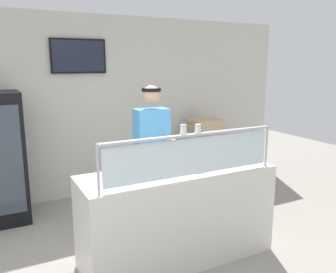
{
  "coord_description": "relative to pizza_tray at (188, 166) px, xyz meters",
  "views": [
    {
      "loc": [
        -0.65,
        -2.57,
        2.0
      ],
      "look_at": [
        0.89,
        0.36,
        1.3
      ],
      "focal_mm": 37.42,
      "sensor_mm": 36.0,
      "label": 1
    }
  ],
  "objects": [
    {
      "name": "ground_plane",
      "position": [
        -0.15,
        0.61,
        -0.97
      ],
      "size": [
        12.0,
        12.0,
        0.0
      ],
      "primitive_type": "plane",
      "color": "gray",
      "rests_on": "ground"
    },
    {
      "name": "shop_rear_unit",
      "position": [
        -0.16,
        2.22,
        0.39
      ],
      "size": [
        6.37,
        0.13,
        2.7
      ],
      "color": "beige",
      "rests_on": "ground"
    },
    {
      "name": "serving_counter",
      "position": [
        -0.15,
        -0.06,
        -0.49
      ],
      "size": [
        1.97,
        0.66,
        0.95
      ],
      "primitive_type": "cube",
      "color": "silver",
      "rests_on": "ground"
    },
    {
      "name": "sneeze_guard",
      "position": [
        -0.15,
        -0.33,
        0.25
      ],
      "size": [
        1.8,
        0.06,
        0.43
      ],
      "color": "#B2B5BC",
      "rests_on": "serving_counter"
    },
    {
      "name": "pizza_tray",
      "position": [
        0.0,
        0.0,
        0.0
      ],
      "size": [
        0.48,
        0.48,
        0.04
      ],
      "color": "#9EA0A8",
      "rests_on": "serving_counter"
    },
    {
      "name": "pizza_server",
      "position": [
        0.0,
        -0.02,
        0.02
      ],
      "size": [
        0.11,
        0.29,
        0.01
      ],
      "primitive_type": "cube",
      "rotation": [
        0.0,
        0.0,
        0.12
      ],
      "color": "#ADAFB7",
      "rests_on": "pizza_tray"
    },
    {
      "name": "parmesan_shaker",
      "position": [
        -0.26,
        -0.33,
        0.45
      ],
      "size": [
        0.06,
        0.06,
        0.09
      ],
      "color": "white",
      "rests_on": "sneeze_guard"
    },
    {
      "name": "pepper_flake_shaker",
      "position": [
        -0.1,
        -0.33,
        0.44
      ],
      "size": [
        0.06,
        0.06,
        0.08
      ],
      "color": "white",
      "rests_on": "sneeze_guard"
    },
    {
      "name": "worker_figure",
      "position": [
        -0.14,
        0.57,
        0.04
      ],
      "size": [
        0.41,
        0.5,
        1.76
      ],
      "color": "#23232D",
      "rests_on": "ground"
    },
    {
      "name": "prep_shelf",
      "position": [
        1.37,
        1.73,
        -0.53
      ],
      "size": [
        0.7,
        0.55,
        0.88
      ],
      "primitive_type": "cube",
      "color": "#B7BABF",
      "rests_on": "ground"
    },
    {
      "name": "pizza_box_stack",
      "position": [
        1.37,
        1.73,
        0.03
      ],
      "size": [
        0.5,
        0.48,
        0.22
      ],
      "color": "tan",
      "rests_on": "prep_shelf"
    }
  ]
}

